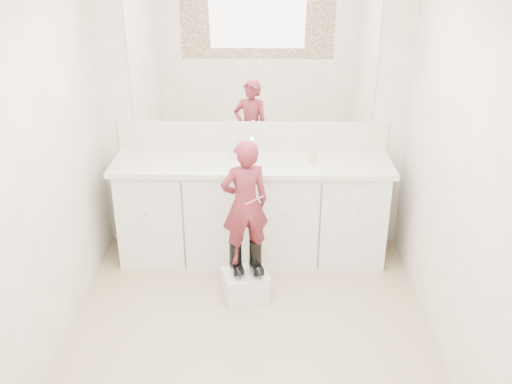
{
  "coord_description": "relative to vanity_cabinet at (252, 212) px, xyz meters",
  "views": [
    {
      "loc": [
        0.1,
        -3.1,
        2.61
      ],
      "look_at": [
        0.04,
        0.61,
        0.89
      ],
      "focal_mm": 40.0,
      "sensor_mm": 36.0,
      "label": 1
    }
  ],
  "objects": [
    {
      "name": "toothbrush",
      "position": [
        0.03,
        -0.69,
        0.44
      ],
      "size": [
        0.13,
        0.05,
        0.06
      ],
      "primitive_type": "cylinder",
      "rotation": [
        0.0,
        1.22,
        0.28
      ],
      "color": "#CA4E7D",
      "rests_on": "toddler"
    },
    {
      "name": "boot_left",
      "position": [
        -0.11,
        -0.61,
        -0.07
      ],
      "size": [
        0.15,
        0.21,
        0.28
      ],
      "primitive_type": null,
      "rotation": [
        0.0,
        0.0,
        0.28
      ],
      "color": "black",
      "rests_on": "step_stool"
    },
    {
      "name": "wall_right",
      "position": [
        1.3,
        -1.23,
        0.78
      ],
      "size": [
        0.0,
        3.0,
        3.0
      ],
      "primitive_type": "plane",
      "rotation": [
        1.57,
        0.0,
        -1.57
      ],
      "color": "#BCB4A0",
      "rests_on": "floor"
    },
    {
      "name": "boot_right",
      "position": [
        0.04,
        -0.61,
        -0.07
      ],
      "size": [
        0.15,
        0.21,
        0.28
      ],
      "primitive_type": null,
      "rotation": [
        0.0,
        0.0,
        0.28
      ],
      "color": "black",
      "rests_on": "step_stool"
    },
    {
      "name": "cup",
      "position": [
        0.49,
        -0.03,
        0.51
      ],
      "size": [
        0.11,
        0.11,
        0.08
      ],
      "primitive_type": "imported",
      "rotation": [
        0.0,
        0.0,
        -0.43
      ],
      "color": "beige",
      "rests_on": "countertop"
    },
    {
      "name": "wall_left",
      "position": [
        -1.3,
        -1.23,
        0.78
      ],
      "size": [
        0.0,
        3.0,
        3.0
      ],
      "primitive_type": "plane",
      "rotation": [
        1.57,
        0.0,
        1.57
      ],
      "color": "#BCB4A0",
      "rests_on": "floor"
    },
    {
      "name": "dot_panel",
      "position": [
        0.0,
        -2.71,
        1.22
      ],
      "size": [
        2.0,
        0.01,
        1.2
      ],
      "primitive_type": "cube",
      "color": "#472819",
      "rests_on": "wall_front"
    },
    {
      "name": "wall_back",
      "position": [
        0.0,
        0.27,
        0.77
      ],
      "size": [
        2.6,
        0.0,
        2.6
      ],
      "primitive_type": "plane",
      "rotation": [
        1.57,
        0.0,
        0.0
      ],
      "color": "#BCB4A0",
      "rests_on": "floor"
    },
    {
      "name": "backsplash",
      "position": [
        0.0,
        0.26,
        0.59
      ],
      "size": [
        2.28,
        0.03,
        0.25
      ],
      "primitive_type": "cube",
      "color": "beige",
      "rests_on": "countertop"
    },
    {
      "name": "soap_bottle",
      "position": [
        -0.15,
        0.04,
        0.56
      ],
      "size": [
        0.09,
        0.09,
        0.18
      ],
      "primitive_type": "imported",
      "rotation": [
        0.0,
        0.0,
        -0.03
      ],
      "color": "beige",
      "rests_on": "countertop"
    },
    {
      "name": "toddler",
      "position": [
        -0.04,
        -0.61,
        0.37
      ],
      "size": [
        0.4,
        0.32,
        0.97
      ],
      "primitive_type": "imported",
      "rotation": [
        0.0,
        0.0,
        3.42
      ],
      "color": "#A93449",
      "rests_on": "step_stool"
    },
    {
      "name": "mirror",
      "position": [
        0.0,
        0.26,
        1.22
      ],
      "size": [
        2.0,
        0.02,
        1.0
      ],
      "primitive_type": "cube",
      "color": "white",
      "rests_on": "wall_back"
    },
    {
      "name": "wall_front",
      "position": [
        0.0,
        -2.73,
        0.77
      ],
      "size": [
        2.6,
        0.0,
        2.6
      ],
      "primitive_type": "plane",
      "rotation": [
        -1.57,
        0.0,
        0.0
      ],
      "color": "#BCB4A0",
      "rests_on": "floor"
    },
    {
      "name": "faucet",
      "position": [
        0.0,
        0.15,
        0.52
      ],
      "size": [
        0.08,
        0.08,
        0.1
      ],
      "primitive_type": "cylinder",
      "color": "silver",
      "rests_on": "countertop"
    },
    {
      "name": "countertop",
      "position": [
        0.0,
        -0.01,
        0.45
      ],
      "size": [
        2.28,
        0.58,
        0.04
      ],
      "primitive_type": "cube",
      "color": "beige",
      "rests_on": "vanity_cabinet"
    },
    {
      "name": "vanity_cabinet",
      "position": [
        0.0,
        0.0,
        0.0
      ],
      "size": [
        2.2,
        0.55,
        0.85
      ],
      "primitive_type": "cube",
      "color": "silver",
      "rests_on": "floor"
    },
    {
      "name": "floor",
      "position": [
        0.0,
        -1.23,
        -0.42
      ],
      "size": [
        3.0,
        3.0,
        0.0
      ],
      "primitive_type": "plane",
      "color": "#896D59",
      "rests_on": "ground"
    },
    {
      "name": "step_stool",
      "position": [
        -0.04,
        -0.63,
        -0.32
      ],
      "size": [
        0.4,
        0.36,
        0.21
      ],
      "primitive_type": "cube",
      "rotation": [
        0.0,
        0.0,
        0.28
      ],
      "color": "silver",
      "rests_on": "floor"
    }
  ]
}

